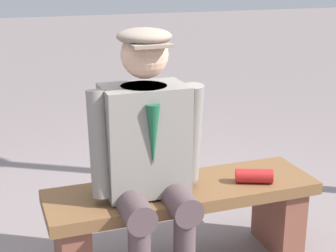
% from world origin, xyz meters
% --- Properties ---
extents(bench, '(1.47, 0.43, 0.48)m').
position_xyz_m(bench, '(0.00, 0.00, 0.32)').
color(bench, brown).
rests_on(bench, ground).
extents(seated_man, '(0.59, 0.59, 1.33)m').
position_xyz_m(seated_man, '(0.21, 0.06, 0.74)').
color(seated_man, gray).
rests_on(seated_man, ground).
extents(rolled_magazine, '(0.22, 0.15, 0.08)m').
position_xyz_m(rolled_magazine, '(-0.38, 0.08, 0.52)').
color(rolled_magazine, '#B21E1E').
rests_on(rolled_magazine, bench).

